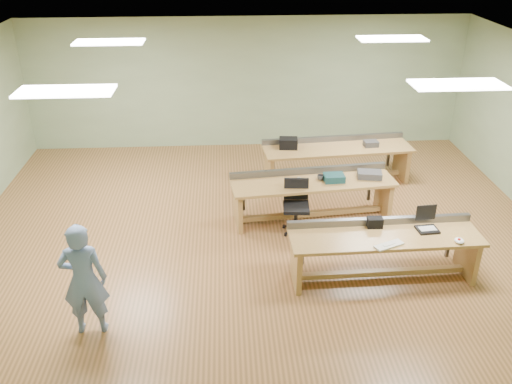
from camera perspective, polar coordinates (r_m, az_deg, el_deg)
floor at (r=9.57m, az=0.17°, el=-3.88°), size 10.00×10.00×0.00m
ceiling at (r=8.44m, az=0.20°, el=13.91°), size 10.00×10.00×0.00m
wall_back at (r=12.68m, az=-0.98°, el=11.35°), size 10.00×0.04×3.00m
wall_front at (r=5.43m, az=2.91°, el=-11.85°), size 10.00×0.04×3.00m
fluor_panels at (r=8.44m, az=0.20°, el=13.71°), size 6.20×3.50×0.03m
workbench_front at (r=8.29m, az=13.27°, el=-5.51°), size 2.84×0.83×0.86m
workbench_mid at (r=9.71m, az=5.94°, el=0.19°), size 2.96×1.08×0.86m
workbench_back at (r=11.22m, az=8.49°, el=3.83°), size 3.07×1.07×0.86m
person at (r=7.28m, az=-17.66°, el=-8.79°), size 0.61×0.42×1.61m
laptop_base at (r=8.44m, az=17.59°, el=-3.80°), size 0.33×0.28×0.03m
laptop_screen at (r=8.42m, az=17.46°, el=-2.06°), size 0.31×0.04×0.24m
keyboard at (r=7.92m, az=13.82°, el=-5.46°), size 0.46×0.31×0.03m
trackball_mouse at (r=8.28m, az=20.61°, el=-4.81°), size 0.14×0.16×0.07m
camera_bag at (r=8.30m, az=12.40°, el=-3.15°), size 0.23×0.15×0.15m
task_chair at (r=9.38m, az=4.21°, el=-2.25°), size 0.54×0.54×0.93m
parts_bin_teal at (r=9.63m, az=8.22°, el=1.49°), size 0.37×0.28×0.12m
parts_bin_grey at (r=9.87m, az=11.86°, el=1.82°), size 0.46×0.33×0.12m
mug at (r=9.64m, az=6.80°, el=1.53°), size 0.13×0.13×0.09m
drinks_can at (r=9.43m, az=4.55°, el=1.16°), size 0.08×0.08×0.13m
storage_box_back at (r=10.94m, az=3.43°, el=5.15°), size 0.39×0.29×0.21m
tray_back at (r=11.27m, az=12.00°, el=5.01°), size 0.30×0.23×0.11m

